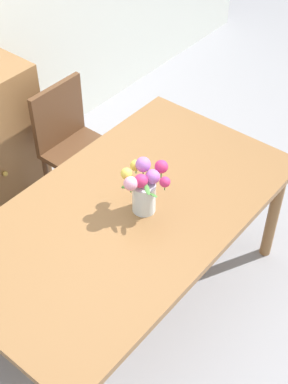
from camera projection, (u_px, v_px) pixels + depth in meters
name	position (u px, v px, depth m)	size (l,w,h in m)	color
ground_plane	(130.00, 300.00, 3.29)	(12.00, 12.00, 0.00)	#939399
dining_table	(127.00, 221.00, 2.83)	(1.86, 1.04, 0.77)	olive
chair_right	(72.00, 141.00, 3.59)	(0.42, 0.42, 0.90)	brown
flower_vase	(144.00, 186.00, 2.68)	(0.24, 0.25, 0.29)	silver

